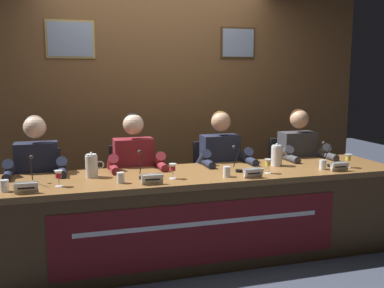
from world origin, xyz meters
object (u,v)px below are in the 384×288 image
chair_far_right (290,182)px  nameplate_center_right (253,173)px  juice_glass_far_left (59,175)px  microphone_far_left (32,175)px  water_pitcher_right_side (277,156)px  juice_glass_center_left (173,168)px  chair_center_left (133,194)px  water_cup_center_left (121,178)px  microphone_center_right (237,163)px  panelist_far_left (37,176)px  nameplate_far_left (26,188)px  water_pitcher_left_side (92,166)px  conference_table (196,203)px  chair_far_left (40,201)px  juice_glass_center_right (268,163)px  water_cup_center_right (227,172)px  chair_center_right (216,188)px  microphone_far_right (328,158)px  water_cup_far_left (5,186)px  panelist_far_right (301,160)px  juice_glass_far_right (348,158)px  panelist_center_left (135,170)px  microphone_center_left (142,169)px  nameplate_center_left (152,179)px  nameplate_far_right (339,166)px  water_cup_far_right (323,165)px

chair_far_right → nameplate_center_right: bearing=-133.2°
juice_glass_far_left → microphone_far_left: microphone_far_left is taller
water_pitcher_right_side → juice_glass_center_left: bearing=-167.3°
chair_center_left → water_cup_center_left: chair_center_left is taller
water_cup_center_left → microphone_center_right: microphone_center_right is taller
panelist_far_left → nameplate_far_left: panelist_far_left is taller
water_pitcher_left_side → conference_table: bearing=-13.2°
chair_far_left → juice_glass_center_right: bearing=-22.7°
panelist_far_left → water_cup_center_right: size_ratio=14.57×
chair_far_left → chair_center_right: bearing=0.0°
juice_glass_far_left → water_pitcher_right_side: (1.92, 0.24, 0.01)m
microphone_far_right → water_pitcher_right_side: 0.48m
chair_center_right → water_pitcher_right_side: 0.77m
juice_glass_center_right → chair_center_right: bearing=103.4°
water_cup_far_left → microphone_far_right: (2.75, 0.14, 0.04)m
nameplate_far_left → water_pitcher_left_side: bearing=38.1°
nameplate_far_left → chair_center_right: bearing=27.0°
panelist_far_right → juice_glass_far_right: size_ratio=9.99×
juice_glass_far_right → juice_glass_center_right: bearing=-179.3°
chair_far_right → microphone_far_left: bearing=-165.8°
chair_center_left → chair_center_right: 0.85m
nameplate_far_left → water_cup_center_left: size_ratio=1.91×
chair_center_left → juice_glass_far_right: chair_center_left is taller
chair_far_left → water_pitcher_left_side: bearing=-48.9°
chair_far_left → panelist_center_left: (0.85, -0.20, 0.28)m
juice_glass_center_left → chair_center_right: (0.64, 0.75, -0.39)m
chair_center_left → panelist_far_right: size_ratio=0.74×
chair_center_left → microphone_far_right: bearing=-20.9°
juice_glass_center_right → chair_far_right: bearing=50.0°
nameplate_far_left → panelist_far_right: (2.59, 0.69, -0.07)m
chair_far_left → panelist_center_left: 0.92m
juice_glass_far_left → microphone_center_left: (0.65, 0.11, -0.01)m
microphone_center_left → chair_far_right: size_ratio=0.24×
chair_far_left → panelist_center_left: panelist_center_left is taller
nameplate_center_left → nameplate_far_left: bearing=-179.7°
chair_far_left → chair_center_left: same height
panelist_far_right → nameplate_far_right: bearing=-91.8°
chair_far_left → water_cup_far_right: size_ratio=10.72×
water_pitcher_left_side → water_pitcher_right_side: 1.66m
nameplate_far_left → panelist_far_right: size_ratio=0.13×
nameplate_far_left → microphone_far_right: microphone_far_right is taller
water_cup_center_left → microphone_far_right: size_ratio=0.39×
nameplate_far_left → water_pitcher_right_side: 2.18m
juice_glass_center_left → microphone_far_right: size_ratio=0.57×
chair_far_left → nameplate_center_right: chair_far_left is taller
microphone_center_left → water_pitcher_right_side: 1.28m
panelist_far_left → chair_center_right: size_ratio=1.36×
microphone_center_right → nameplate_far_left: bearing=-171.4°
nameplate_center_right → chair_far_left: bearing=152.0°
nameplate_center_right → nameplate_far_right: size_ratio=0.98×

